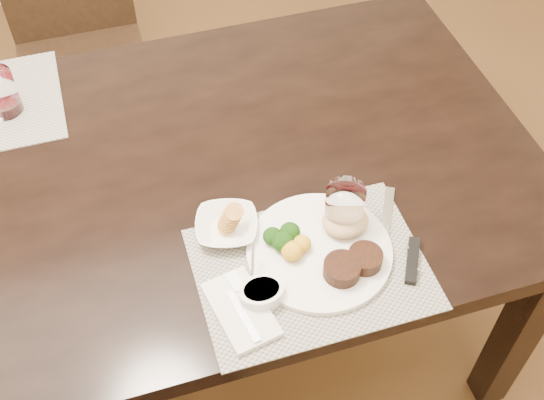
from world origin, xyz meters
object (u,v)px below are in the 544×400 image
object	(u,v)px
cracker_bowl	(227,226)
wine_glass_near	(344,210)
chair_far	(77,36)
dinner_plate	(327,247)
steak_knife	(406,249)

from	to	relation	value
cracker_bowl	wine_glass_near	xyz separation A→B (m)	(0.24, -0.06, 0.03)
chair_far	wine_glass_near	size ratio (longest dim) A/B	8.03
wine_glass_near	cracker_bowl	bearing A→B (deg)	166.68
dinner_plate	chair_far	bearing A→B (deg)	129.16
dinner_plate	steak_knife	xyz separation A→B (m)	(0.16, -0.04, -0.01)
dinner_plate	wine_glass_near	world-z (taller)	wine_glass_near
cracker_bowl	chair_far	bearing A→B (deg)	101.75
steak_knife	cracker_bowl	bearing A→B (deg)	-175.84
dinner_plate	cracker_bowl	xyz separation A→B (m)	(-0.18, 0.11, 0.00)
dinner_plate	cracker_bowl	world-z (taller)	cracker_bowl
chair_far	dinner_plate	world-z (taller)	chair_far
chair_far	cracker_bowl	world-z (taller)	chair_far
chair_far	dinner_plate	bearing A→B (deg)	-71.51
chair_far	cracker_bowl	size ratio (longest dim) A/B	5.67
chair_far	cracker_bowl	bearing A→B (deg)	-78.25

